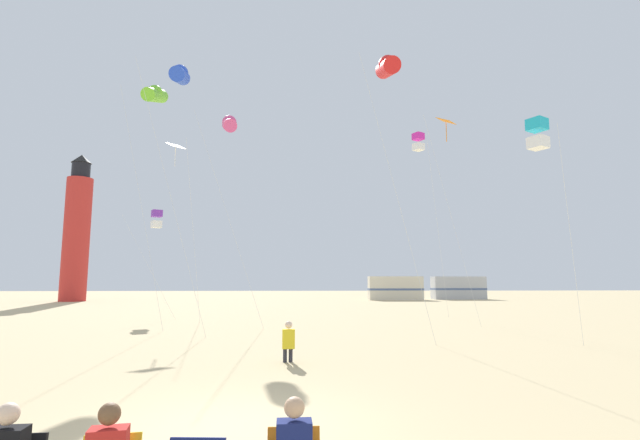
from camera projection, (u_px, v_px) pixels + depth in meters
name	position (u px, v px, depth m)	size (l,w,h in m)	color
ground	(231.00, 429.00, 7.14)	(200.00, 200.00, 0.00)	#CCB584
kite_flyer_standing	(288.00, 341.00, 12.86)	(0.35, 0.52, 1.16)	yellow
kite_box_cyan	(538.00, 134.00, 17.27)	(1.64, 1.64, 8.28)	silver
kite_diamond_white	(177.00, 153.00, 26.26)	(2.12, 2.45, 10.08)	silver
kite_tube_scarlet	(388.00, 67.00, 19.14)	(2.63, 2.64, 11.73)	silver
kite_diamond_orange	(446.00, 129.00, 25.87)	(2.44, 2.15, 11.39)	silver
kite_box_violet	(157.00, 219.00, 29.84)	(3.36, 2.23, 6.80)	silver
kite_tube_blue	(180.00, 75.00, 21.63)	(3.28, 3.13, 12.50)	silver
kite_box_magenta	(418.00, 142.00, 30.20)	(2.04, 2.04, 11.83)	silver
kite_tube_rainbow	(229.00, 124.00, 24.83)	(3.51, 3.39, 11.29)	silver
kite_tube_lime	(155.00, 95.00, 23.78)	(2.55, 2.53, 12.45)	silver
lighthouse_distant	(77.00, 231.00, 52.69)	(2.80, 2.80, 16.80)	red
rv_van_cream	(395.00, 288.00, 55.77)	(6.54, 2.64, 2.80)	beige
rv_van_silver	(458.00, 288.00, 57.97)	(6.47, 2.42, 2.80)	#B7BABF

